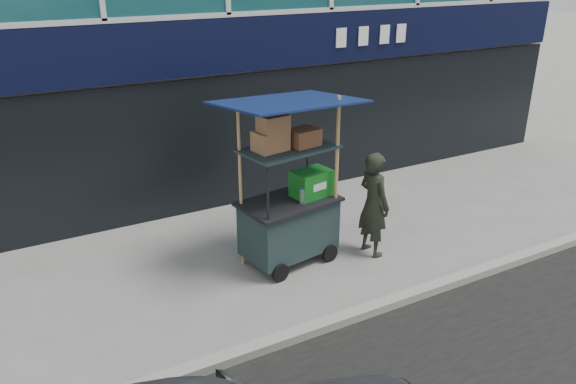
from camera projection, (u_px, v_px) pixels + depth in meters
ground at (354, 308)px, 7.41m from camera, size 80.00×80.00×0.00m
curb at (363, 312)px, 7.22m from camera, size 80.00×0.18×0.12m
vendor_cart at (290, 206)px, 8.24m from camera, size 2.09×1.62×2.57m
vendor_man at (374, 204)px, 8.49m from camera, size 0.44×0.63×1.65m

